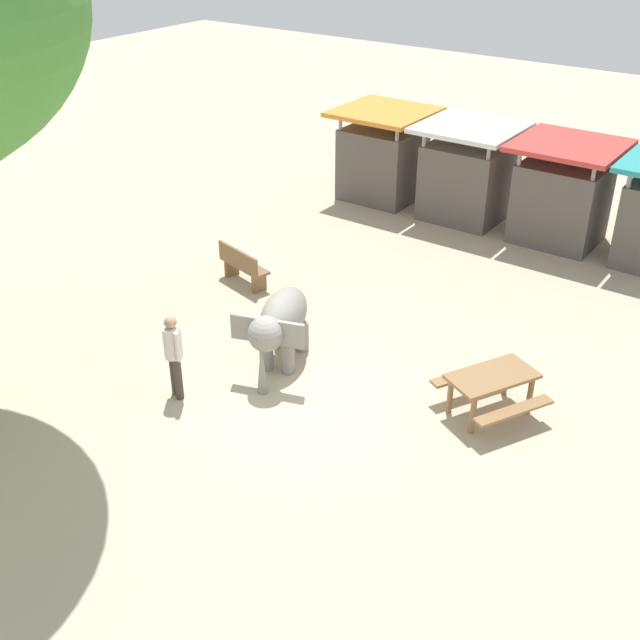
{
  "coord_description": "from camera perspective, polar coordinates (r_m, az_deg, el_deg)",
  "views": [
    {
      "loc": [
        6.96,
        -8.89,
        8.1
      ],
      "look_at": [
        -0.49,
        1.53,
        0.8
      ],
      "focal_mm": 43.99,
      "sensor_mm": 36.0,
      "label": 1
    }
  ],
  "objects": [
    {
      "name": "ground_plane",
      "position": [
        13.89,
        -2.02,
        -6.0
      ],
      "size": [
        60.0,
        60.0,
        0.0
      ],
      "primitive_type": "plane",
      "color": "#BAA88C"
    },
    {
      "name": "elephant",
      "position": [
        14.45,
        -2.93,
        -0.21
      ],
      "size": [
        1.53,
        2.06,
        1.43
      ],
      "rotation": [
        0.0,
        0.0,
        5.03
      ],
      "color": "gray",
      "rests_on": "ground_plane"
    },
    {
      "name": "person_handler",
      "position": [
        13.77,
        -10.62,
        -2.19
      ],
      "size": [
        0.48,
        0.32,
        1.62
      ],
      "rotation": [
        0.0,
        0.0,
        1.2
      ],
      "color": "#3F3833",
      "rests_on": "ground_plane"
    },
    {
      "name": "wooden_bench",
      "position": [
        17.7,
        -5.67,
        4.0
      ],
      "size": [
        1.45,
        0.72,
        0.88
      ],
      "rotation": [
        0.0,
        0.0,
        6.05
      ],
      "color": "brown",
      "rests_on": "ground_plane"
    },
    {
      "name": "picnic_table_near",
      "position": [
        13.62,
        12.36,
        -4.59
      ],
      "size": [
        2.0,
        2.01,
        0.78
      ],
      "rotation": [
        0.0,
        0.0,
        1.09
      ],
      "color": "olive",
      "rests_on": "ground_plane"
    },
    {
      "name": "market_stall_orange",
      "position": [
        22.55,
        4.57,
        11.6
      ],
      "size": [
        2.5,
        2.5,
        2.52
      ],
      "color": "#59514C",
      "rests_on": "ground_plane"
    },
    {
      "name": "market_stall_white",
      "position": [
        21.4,
        10.6,
        10.19
      ],
      "size": [
        2.5,
        2.5,
        2.52
      ],
      "color": "#59514C",
      "rests_on": "ground_plane"
    },
    {
      "name": "market_stall_red",
      "position": [
        20.52,
        17.17,
        8.51
      ],
      "size": [
        2.5,
        2.5,
        2.52
      ],
      "color": "#59514C",
      "rests_on": "ground_plane"
    }
  ]
}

